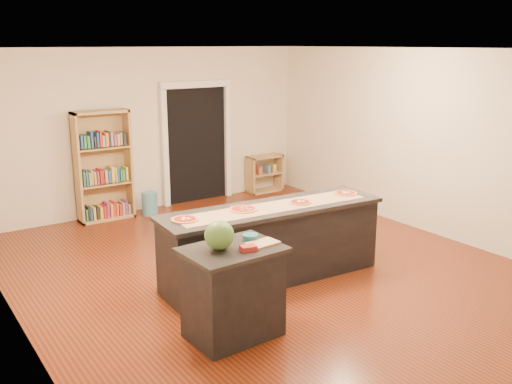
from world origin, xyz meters
TOP-DOWN VIEW (x-y plane):
  - room at (0.00, 0.00)m, footprint 6.00×7.00m
  - doorway at (0.90, 3.46)m, footprint 1.40×0.09m
  - kitchen_island at (-0.10, -0.30)m, footprint 2.86×0.77m
  - side_counter at (-1.26, -1.25)m, footprint 0.95×0.69m
  - bookshelf at (-0.93, 3.29)m, footprint 0.91×0.32m
  - low_shelf at (2.31, 3.29)m, footprint 0.73×0.31m
  - waste_bin at (-0.23, 3.11)m, footprint 0.27×0.27m
  - kraft_paper at (-0.11, -0.33)m, footprint 2.50×0.61m
  - watermelon at (-1.39, -1.21)m, footprint 0.29×0.29m
  - cutting_board at (-0.95, -1.33)m, footprint 0.32×0.23m
  - package_red at (-1.18, -1.40)m, footprint 0.16×0.13m
  - package_teal at (-0.99, -1.16)m, footprint 0.16×0.16m
  - pizza_a at (-1.24, -0.21)m, footprint 0.29×0.29m
  - pizza_b at (-0.48, -0.24)m, footprint 0.33×0.33m
  - pizza_c at (0.27, -0.38)m, footprint 0.27×0.27m
  - pizza_d at (1.04, -0.37)m, footprint 0.32×0.32m

SIDE VIEW (x-z plane):
  - waste_bin at x=-0.23m, z-range 0.00..0.39m
  - low_shelf at x=2.31m, z-range 0.00..0.73m
  - side_counter at x=-1.26m, z-range 0.00..0.94m
  - kitchen_island at x=-0.10m, z-range 0.00..0.95m
  - bookshelf at x=-0.93m, z-range 0.00..1.82m
  - kraft_paper at x=-0.11m, z-range 0.94..0.95m
  - cutting_board at x=-0.95m, z-range 0.94..0.96m
  - pizza_c at x=0.27m, z-range 0.95..0.97m
  - pizza_a at x=-1.24m, z-range 0.95..0.97m
  - pizza_b at x=-0.48m, z-range 0.95..0.97m
  - pizza_d at x=1.04m, z-range 0.95..0.97m
  - package_red at x=-1.18m, z-range 0.94..0.99m
  - package_teal at x=-0.99m, z-range 0.94..1.00m
  - watermelon at x=-1.39m, z-range 0.94..1.23m
  - doorway at x=0.90m, z-range 0.10..2.31m
  - room at x=0.00m, z-range 0.00..2.80m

